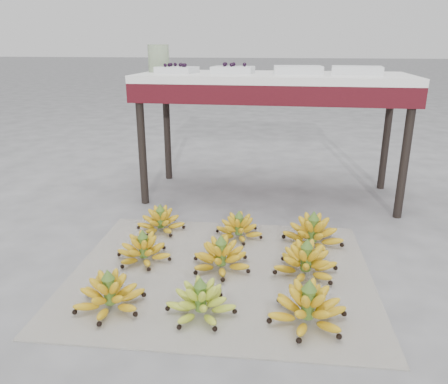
# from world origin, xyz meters

# --- Properties ---
(ground) EXTENTS (60.00, 60.00, 0.00)m
(ground) POSITION_xyz_m (0.00, 0.00, 0.00)
(ground) COLOR #5E5E60
(ground) RESTS_ON ground
(newspaper_mat) EXTENTS (1.30, 1.11, 0.01)m
(newspaper_mat) POSITION_xyz_m (-0.06, -0.00, 0.00)
(newspaper_mat) COLOR white
(newspaper_mat) RESTS_ON ground
(bunch_front_left) EXTENTS (0.32, 0.32, 0.16)m
(bunch_front_left) POSITION_xyz_m (-0.42, -0.33, 0.06)
(bunch_front_left) COLOR yellow
(bunch_front_left) RESTS_ON newspaper_mat
(bunch_front_center) EXTENTS (0.32, 0.32, 0.15)m
(bunch_front_center) POSITION_xyz_m (-0.09, -0.32, 0.06)
(bunch_front_center) COLOR #9AB72D
(bunch_front_center) RESTS_ON newspaper_mat
(bunch_front_right) EXTENTS (0.28, 0.28, 0.17)m
(bunch_front_right) POSITION_xyz_m (0.29, -0.30, 0.06)
(bunch_front_right) COLOR yellow
(bunch_front_right) RESTS_ON newspaper_mat
(bunch_mid_left) EXTENTS (0.30, 0.30, 0.15)m
(bunch_mid_left) POSITION_xyz_m (-0.42, 0.04, 0.06)
(bunch_mid_left) COLOR yellow
(bunch_mid_left) RESTS_ON newspaper_mat
(bunch_mid_center) EXTENTS (0.32, 0.32, 0.16)m
(bunch_mid_center) POSITION_xyz_m (-0.07, 0.03, 0.06)
(bunch_mid_center) COLOR yellow
(bunch_mid_center) RESTS_ON newspaper_mat
(bunch_mid_right) EXTENTS (0.27, 0.27, 0.16)m
(bunch_mid_right) POSITION_xyz_m (0.29, 0.03, 0.06)
(bunch_mid_right) COLOR yellow
(bunch_mid_right) RESTS_ON newspaper_mat
(bunch_back_left) EXTENTS (0.26, 0.26, 0.15)m
(bunch_back_left) POSITION_xyz_m (-0.44, 0.38, 0.06)
(bunch_back_left) COLOR yellow
(bunch_back_left) RESTS_ON newspaper_mat
(bunch_back_center) EXTENTS (0.30, 0.30, 0.14)m
(bunch_back_center) POSITION_xyz_m (-0.04, 0.36, 0.05)
(bunch_back_center) COLOR yellow
(bunch_back_center) RESTS_ON newspaper_mat
(bunch_back_right) EXTENTS (0.35, 0.35, 0.17)m
(bunch_back_right) POSITION_xyz_m (0.32, 0.33, 0.06)
(bunch_back_right) COLOR yellow
(bunch_back_right) RESTS_ON newspaper_mat
(vendor_table) EXTENTS (1.58, 0.63, 0.76)m
(vendor_table) POSITION_xyz_m (0.07, 1.04, 0.67)
(vendor_table) COLOR black
(vendor_table) RESTS_ON ground
(tray_far_left) EXTENTS (0.25, 0.20, 0.06)m
(tray_far_left) POSITION_xyz_m (-0.50, 1.01, 0.78)
(tray_far_left) COLOR silver
(tray_far_left) RESTS_ON vendor_table
(tray_left) EXTENTS (0.25, 0.19, 0.06)m
(tray_left) POSITION_xyz_m (-0.17, 1.04, 0.78)
(tray_left) COLOR silver
(tray_left) RESTS_ON vendor_table
(tray_right) EXTENTS (0.29, 0.22, 0.04)m
(tray_right) POSITION_xyz_m (0.21, 1.05, 0.78)
(tray_right) COLOR silver
(tray_right) RESTS_ON vendor_table
(tray_far_right) EXTENTS (0.29, 0.22, 0.04)m
(tray_far_right) POSITION_xyz_m (0.55, 1.05, 0.78)
(tray_far_right) COLOR silver
(tray_far_right) RESTS_ON vendor_table
(glass_jar) EXTENTS (0.13, 0.13, 0.16)m
(glass_jar) POSITION_xyz_m (-0.63, 1.07, 0.84)
(glass_jar) COLOR beige
(glass_jar) RESTS_ON vendor_table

